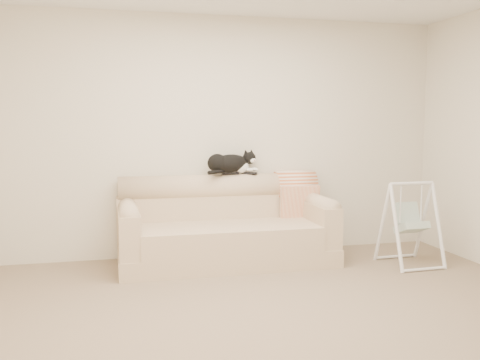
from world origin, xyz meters
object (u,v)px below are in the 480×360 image
(sofa, at_px, (225,229))
(tuxedo_cat, at_px, (230,163))
(remote_b, at_px, (249,173))
(remote_a, at_px, (230,173))
(baby_swing, at_px, (410,223))

(sofa, xyz_separation_m, tuxedo_cat, (0.11, 0.23, 0.67))
(remote_b, bearing_deg, tuxedo_cat, -179.53)
(remote_a, bearing_deg, tuxedo_cat, -105.45)
(sofa, xyz_separation_m, remote_a, (0.11, 0.23, 0.56))
(remote_a, xyz_separation_m, baby_swing, (1.71, -0.78, -0.48))
(sofa, distance_m, tuxedo_cat, 0.71)
(remote_a, height_order, baby_swing, remote_a)
(remote_a, distance_m, baby_swing, 1.94)
(remote_a, xyz_separation_m, remote_b, (0.21, -0.00, -0.00))
(remote_a, bearing_deg, remote_b, -0.47)
(sofa, relative_size, baby_swing, 2.55)
(remote_a, height_order, tuxedo_cat, tuxedo_cat)
(sofa, height_order, remote_a, remote_a)
(tuxedo_cat, distance_m, baby_swing, 1.97)
(remote_a, relative_size, tuxedo_cat, 0.29)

